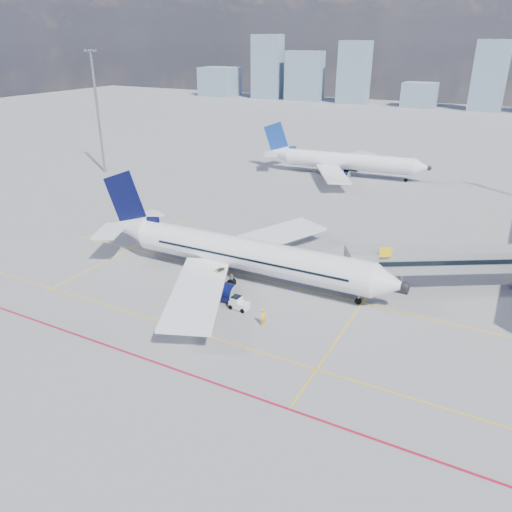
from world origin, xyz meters
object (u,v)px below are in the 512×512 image
at_px(second_aircraft, 341,161).
at_px(cargo_dolly, 186,304).
at_px(baggage_tug, 238,303).
at_px(main_aircraft, 237,253).
at_px(belt_loader, 200,275).
at_px(ramp_worker, 263,317).

height_order(second_aircraft, cargo_dolly, second_aircraft).
height_order(baggage_tug, cargo_dolly, cargo_dolly).
bearing_deg(main_aircraft, second_aircraft, 94.50).
height_order(cargo_dolly, belt_loader, belt_loader).
xyz_separation_m(baggage_tug, cargo_dolly, (-4.66, -3.29, 0.33)).
xyz_separation_m(second_aircraft, baggage_tug, (9.32, -61.13, -2.51)).
distance_m(second_aircraft, ramp_worker, 64.36).
distance_m(main_aircraft, ramp_worker, 12.30).
xyz_separation_m(second_aircraft, cargo_dolly, (4.66, -64.43, -2.18)).
bearing_deg(second_aircraft, belt_loader, -94.45).
relative_size(second_aircraft, cargo_dolly, 10.19).
relative_size(main_aircraft, second_aircraft, 1.14).
bearing_deg(ramp_worker, belt_loader, 72.98).
bearing_deg(main_aircraft, belt_loader, -142.36).
relative_size(baggage_tug, belt_loader, 0.34).
distance_m(baggage_tug, belt_loader, 8.90).
xyz_separation_m(belt_loader, ramp_worker, (11.88, -5.96, 0.28)).
height_order(main_aircraft, belt_loader, main_aircraft).
bearing_deg(ramp_worker, main_aircraft, 52.71).
bearing_deg(second_aircraft, cargo_dolly, -91.78).
bearing_deg(ramp_worker, baggage_tug, 75.65).
xyz_separation_m(main_aircraft, belt_loader, (-3.61, -2.87, -2.55)).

